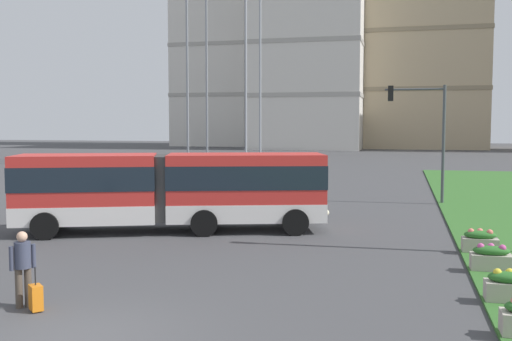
% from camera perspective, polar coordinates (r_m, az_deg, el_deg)
% --- Properties ---
extents(ground_plane, '(260.00, 260.00, 0.00)m').
position_cam_1_polar(ground_plane, '(12.47, -16.65, -15.13)').
color(ground_plane, '#424244').
extents(articulated_bus, '(11.93, 6.24, 3.00)m').
position_cam_1_polar(articulated_bus, '(23.12, -8.03, -1.77)').
color(articulated_bus, red).
rests_on(articulated_bus, ground).
extents(car_silver_hatch, '(4.50, 2.23, 1.58)m').
position_cam_1_polar(car_silver_hatch, '(32.05, -8.36, -1.67)').
color(car_silver_hatch, '#B7BABF').
rests_on(car_silver_hatch, ground).
extents(pedestrian_crossing, '(0.42, 0.46, 1.74)m').
position_cam_1_polar(pedestrian_crossing, '(14.52, -21.54, -8.34)').
color(pedestrian_crossing, '#4C4238').
rests_on(pedestrian_crossing, ground).
extents(rolling_suitcase, '(0.43, 0.42, 0.97)m').
position_cam_1_polar(rolling_suitcase, '(14.28, -20.43, -11.38)').
color(rolling_suitcase, orange).
rests_on(rolling_suitcase, ground).
extents(flower_planter_1, '(1.10, 0.56, 0.74)m').
position_cam_1_polar(flower_planter_1, '(15.08, 23.26, -10.17)').
color(flower_planter_1, '#B7AD9E').
rests_on(flower_planter_1, grass_median).
extents(flower_planter_2, '(1.10, 0.56, 0.74)m').
position_cam_1_polar(flower_planter_2, '(17.98, 21.69, -7.79)').
color(flower_planter_2, '#B7AD9E').
rests_on(flower_planter_2, grass_median).
extents(flower_planter_3, '(1.10, 0.56, 0.74)m').
position_cam_1_polar(flower_planter_3, '(20.37, 20.76, -6.35)').
color(flower_planter_3, '#B7AD9E').
rests_on(flower_planter_3, grass_median).
extents(traffic_light_far_right, '(3.09, 0.28, 6.18)m').
position_cam_1_polar(traffic_light_far_right, '(32.11, 15.95, 4.35)').
color(traffic_light_far_right, '#474C51').
rests_on(traffic_light_far_right, ground).
extents(apartment_tower_west, '(15.08, 19.41, 47.35)m').
position_cam_1_polar(apartment_tower_west, '(123.04, -3.43, 13.57)').
color(apartment_tower_west, silver).
rests_on(apartment_tower_west, ground).
extents(apartment_tower_westcentre, '(18.38, 19.53, 42.80)m').
position_cam_1_polar(apartment_tower_westcentre, '(105.36, 5.32, 13.85)').
color(apartment_tower_westcentre, silver).
rests_on(apartment_tower_westcentre, ground).
extents(apartment_tower_centre, '(20.55, 20.03, 39.06)m').
position_cam_1_polar(apartment_tower_centre, '(112.87, 15.98, 12.11)').
color(apartment_tower_centre, tan).
rests_on(apartment_tower_centre, ground).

